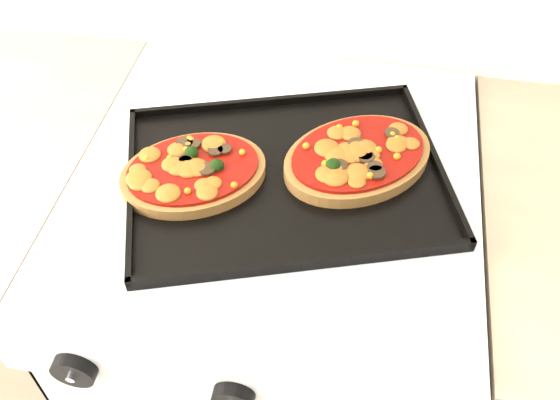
% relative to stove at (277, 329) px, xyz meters
% --- Properties ---
extents(stove, '(0.60, 0.60, 0.91)m').
position_rel_stove_xyz_m(stove, '(0.00, 0.00, 0.00)').
color(stove, white).
rests_on(stove, floor).
extents(control_panel, '(0.60, 0.02, 0.09)m').
position_rel_stove_xyz_m(control_panel, '(0.00, -0.31, 0.40)').
color(control_panel, white).
rests_on(control_panel, stove).
extents(knob_left, '(0.06, 0.02, 0.06)m').
position_rel_stove_xyz_m(knob_left, '(-0.19, -0.33, 0.40)').
color(knob_left, black).
rests_on(knob_left, control_panel).
extents(knob_center, '(0.05, 0.02, 0.05)m').
position_rel_stove_xyz_m(knob_center, '(0.01, -0.33, 0.40)').
color(knob_center, black).
rests_on(knob_center, control_panel).
extents(baking_tray, '(0.53, 0.46, 0.02)m').
position_rel_stove_xyz_m(baking_tray, '(0.02, -0.02, 0.47)').
color(baking_tray, black).
rests_on(baking_tray, stove).
extents(pizza_left, '(0.26, 0.23, 0.03)m').
position_rel_stove_xyz_m(pizza_left, '(-0.11, -0.05, 0.48)').
color(pizza_left, olive).
rests_on(pizza_left, baking_tray).
extents(pizza_right, '(0.28, 0.26, 0.03)m').
position_rel_stove_xyz_m(pizza_right, '(0.12, 0.02, 0.48)').
color(pizza_right, olive).
rests_on(pizza_right, baking_tray).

